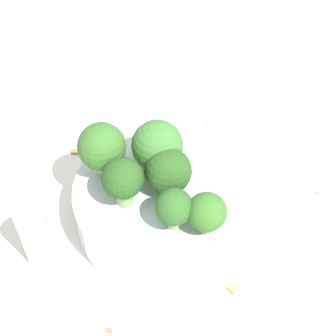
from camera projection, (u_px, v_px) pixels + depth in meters
name	position (u px, v px, depth m)	size (l,w,h in m)	color
ground_plane	(168.00, 217.00, 0.62)	(3.00, 3.00, 0.00)	silver
bowl	(168.00, 203.00, 0.60)	(0.20, 0.20, 0.05)	silver
broccoli_floret_0	(207.00, 213.00, 0.53)	(0.04, 0.04, 0.05)	#7A9E5B
broccoli_floret_1	(169.00, 173.00, 0.56)	(0.05, 0.05, 0.05)	#84AD66
broccoli_floret_2	(174.00, 208.00, 0.53)	(0.04, 0.04, 0.05)	#8EB770
broccoli_floret_3	(102.00, 148.00, 0.57)	(0.05, 0.05, 0.07)	#8EB770
broccoli_floret_4	(122.00, 178.00, 0.55)	(0.04, 0.04, 0.06)	#84AD66
broccoli_floret_5	(155.00, 147.00, 0.58)	(0.05, 0.05, 0.06)	#8EB770
pepper_shaker	(37.00, 241.00, 0.56)	(0.03, 0.03, 0.08)	silver
almond_crumb_0	(319.00, 192.00, 0.64)	(0.01, 0.00, 0.01)	tan
almond_crumb_1	(232.00, 288.00, 0.56)	(0.01, 0.01, 0.01)	#AD7F4C
almond_crumb_2	(208.00, 124.00, 0.71)	(0.01, 0.00, 0.01)	tan
almond_crumb_3	(109.00, 330.00, 0.53)	(0.01, 0.00, 0.01)	olive
almond_crumb_4	(75.00, 151.00, 0.68)	(0.01, 0.01, 0.01)	olive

